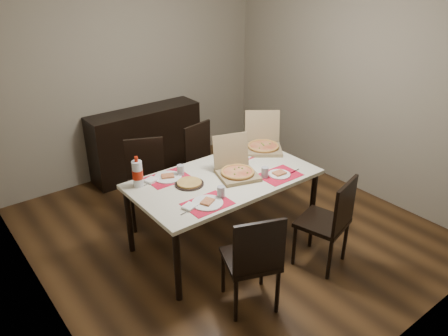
{
  "coord_description": "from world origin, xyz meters",
  "views": [
    {
      "loc": [
        -2.5,
        -3.13,
        2.71
      ],
      "look_at": [
        -0.17,
        -0.14,
        0.85
      ],
      "focal_mm": 35.0,
      "sensor_mm": 36.0,
      "label": 1
    }
  ],
  "objects": [
    {
      "name": "napkin_loose",
      "position": [
        -0.08,
        -0.21,
        0.76
      ],
      "size": [
        0.16,
        0.16,
        0.02
      ],
      "primitive_type": "cube",
      "rotation": [
        0.0,
        0.0,
        0.95
      ],
      "color": "white",
      "rests_on": "dining_table"
    },
    {
      "name": "setting_near_left",
      "position": [
        -0.57,
        -0.44,
        0.77
      ],
      "size": [
        0.49,
        0.3,
        0.11
      ],
      "color": "red",
      "rests_on": "dining_table"
    },
    {
      "name": "setting_near_right",
      "position": [
        0.24,
        -0.43,
        0.77
      ],
      "size": [
        0.46,
        0.3,
        0.11
      ],
      "color": "red",
      "rests_on": "dining_table"
    },
    {
      "name": "chair_near_left",
      "position": [
        -0.57,
        -1.04,
        0.51
      ],
      "size": [
        0.54,
        0.54,
        0.93
      ],
      "color": "black",
      "rests_on": "ground"
    },
    {
      "name": "pizza_box_center",
      "position": [
        -0.05,
        -0.18,
        0.81
      ],
      "size": [
        0.47,
        0.5,
        0.37
      ],
      "color": "olive",
      "rests_on": "dining_table"
    },
    {
      "name": "chair_far_left",
      "position": [
        -0.56,
        0.73,
        0.51
      ],
      "size": [
        0.56,
        0.56,
        0.93
      ],
      "color": "black",
      "rests_on": "ground"
    },
    {
      "name": "chair_near_right",
      "position": [
        0.37,
        -1.05,
        0.51
      ],
      "size": [
        0.52,
        0.52,
        0.93
      ],
      "color": "black",
      "rests_on": "ground"
    },
    {
      "name": "chair_far_right",
      "position": [
        0.22,
        0.73,
        0.51
      ],
      "size": [
        0.49,
        0.49,
        0.93
      ],
      "color": "black",
      "rests_on": "ground"
    },
    {
      "name": "soda_bottle",
      "position": [
        -0.91,
        0.22,
        0.88
      ],
      "size": [
        0.1,
        0.1,
        0.3
      ],
      "color": "silver",
      "rests_on": "dining_table"
    },
    {
      "name": "room_walls",
      "position": [
        0.0,
        0.43,
        1.73
      ],
      "size": [
        3.84,
        4.02,
        2.62
      ],
      "color": "gray",
      "rests_on": "ground"
    },
    {
      "name": "sideboard",
      "position": [
        0.0,
        1.78,
        0.45
      ],
      "size": [
        1.5,
        0.4,
        0.9
      ],
      "primitive_type": "cube",
      "color": "black",
      "rests_on": "ground"
    },
    {
      "name": "setting_far_right",
      "position": [
        0.25,
        0.16,
        0.77
      ],
      "size": [
        0.48,
        0.3,
        0.11
      ],
      "color": "red",
      "rests_on": "dining_table"
    },
    {
      "name": "faina_plate",
      "position": [
        -0.52,
        -0.06,
        0.76
      ],
      "size": [
        0.28,
        0.28,
        0.03
      ],
      "color": "black",
      "rests_on": "dining_table"
    },
    {
      "name": "pizza_box_right",
      "position": [
        0.6,
        0.13,
        0.81
      ],
      "size": [
        0.57,
        0.58,
        0.39
      ],
      "color": "olive",
      "rests_on": "dining_table"
    },
    {
      "name": "ground",
      "position": [
        0.0,
        0.0,
        -0.01
      ],
      "size": [
        3.8,
        4.0,
        0.02
      ],
      "primitive_type": "cube",
      "color": "#452B15",
      "rests_on": "ground"
    },
    {
      "name": "dining_table",
      "position": [
        -0.17,
        -0.14,
        0.68
      ],
      "size": [
        1.8,
        1.0,
        0.75
      ],
      "color": "beige",
      "rests_on": "ground"
    },
    {
      "name": "dip_bowl",
      "position": [
        0.0,
        0.05,
        0.77
      ],
      "size": [
        0.15,
        0.15,
        0.03
      ],
      "primitive_type": "imported",
      "rotation": [
        0.0,
        0.0,
        0.22
      ],
      "color": "white",
      "rests_on": "dining_table"
    },
    {
      "name": "setting_far_left",
      "position": [
        -0.6,
        0.18,
        0.77
      ],
      "size": [
        0.47,
        0.3,
        0.11
      ],
      "color": "red",
      "rests_on": "dining_table"
    }
  ]
}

